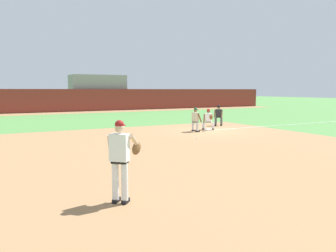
{
  "coord_description": "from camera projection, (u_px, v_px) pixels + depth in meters",
  "views": [
    {
      "loc": [
        -11.57,
        -16.65,
        2.51
      ],
      "look_at": [
        -6.46,
        -6.94,
        1.3
      ],
      "focal_mm": 35.0,
      "sensor_mm": 36.0,
      "label": 1
    }
  ],
  "objects": [
    {
      "name": "first_base_bag",
      "position": [
        208.0,
        130.0,
        20.27
      ],
      "size": [
        0.38,
        0.38,
        0.09
      ],
      "primitive_type": "cube",
      "color": "white",
      "rests_on": "ground"
    },
    {
      "name": "baserunner",
      "position": [
        195.0,
        119.0,
        19.62
      ],
      "size": [
        0.49,
        0.62,
        1.46
      ],
      "color": "black",
      "rests_on": "ground"
    },
    {
      "name": "warning_track_strip",
      "position": [
        109.0,
        112.0,
        37.86
      ],
      "size": [
        48.0,
        3.2,
        0.01
      ],
      "primitive_type": "cube",
      "color": "#9E754C",
      "rests_on": "ground"
    },
    {
      "name": "umpire",
      "position": [
        219.0,
        114.0,
        22.89
      ],
      "size": [
        0.67,
        0.67,
        1.46
      ],
      "color": "black",
      "rests_on": "ground"
    },
    {
      "name": "baseball",
      "position": [
        197.0,
        138.0,
        16.79
      ],
      "size": [
        0.07,
        0.07,
        0.07
      ],
      "primitive_type": "sphere",
      "color": "white",
      "rests_on": "ground"
    },
    {
      "name": "outfield_wall",
      "position": [
        104.0,
        100.0,
        39.48
      ],
      "size": [
        48.0,
        0.5,
        2.6
      ],
      "color": "maroon",
      "rests_on": "ground"
    },
    {
      "name": "ground_plane",
      "position": [
        208.0,
        131.0,
        20.28
      ],
      "size": [
        160.0,
        160.0,
        0.0
      ],
      "primitive_type": "plane",
      "color": "#518942"
    },
    {
      "name": "foul_line_stripe",
      "position": [
        291.0,
        125.0,
        23.62
      ],
      "size": [
        14.45,
        0.1,
        0.0
      ],
      "primitive_type": "cube",
      "color": "white",
      "rests_on": "ground"
    },
    {
      "name": "pitcher",
      "position": [
        121.0,
        156.0,
        7.2
      ],
      "size": [
        0.85,
        0.55,
        1.86
      ],
      "color": "black",
      "rests_on": "ground"
    },
    {
      "name": "stadium_seating_block",
      "position": [
        98.0,
        92.0,
        41.55
      ],
      "size": [
        6.7,
        3.35,
        4.35
      ],
      "color": "gray",
      "rests_on": "ground"
    },
    {
      "name": "infield_dirt_patch",
      "position": [
        185.0,
        150.0,
        13.78
      ],
      "size": [
        18.0,
        18.0,
        0.01
      ],
      "primitive_type": "cube",
      "color": "#9E754C",
      "rests_on": "ground"
    },
    {
      "name": "first_baseman",
      "position": [
        209.0,
        118.0,
        20.53
      ],
      "size": [
        0.71,
        1.09,
        1.34
      ],
      "color": "black",
      "rests_on": "ground"
    }
  ]
}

